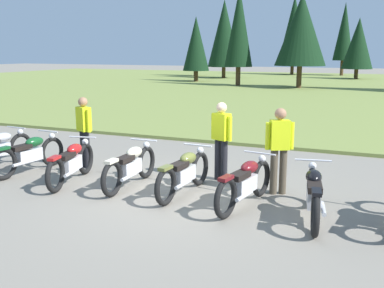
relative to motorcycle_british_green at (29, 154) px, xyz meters
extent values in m
plane|color=gray|center=(3.84, -0.21, -0.44)|extent=(140.00, 140.00, 0.00)
cube|color=olive|center=(3.84, 26.68, -0.39)|extent=(80.00, 44.00, 0.10)
cylinder|color=#47331E|center=(-3.36, 25.83, 0.33)|extent=(0.36, 0.36, 1.53)
cone|color=black|center=(-3.36, 25.83, 4.03)|extent=(2.13, 2.13, 5.88)
cylinder|color=#47331E|center=(1.35, 25.40, 0.40)|extent=(0.36, 0.36, 1.68)
cone|color=black|center=(1.35, 25.40, 3.72)|extent=(3.59, 3.59, 4.97)
cylinder|color=#47331E|center=(-8.17, 28.93, 0.08)|extent=(0.36, 0.36, 1.03)
cone|color=black|center=(-8.17, 28.93, 2.87)|extent=(2.27, 2.27, 4.56)
cylinder|color=#47331E|center=(-11.76, 37.22, 0.19)|extent=(0.36, 0.36, 1.26)
cone|color=black|center=(-11.76, 37.22, 2.83)|extent=(2.33, 2.33, 4.01)
cylinder|color=#47331E|center=(-7.65, 34.65, 0.16)|extent=(0.36, 0.36, 1.19)
cone|color=black|center=(-7.65, 34.65, 3.91)|extent=(3.12, 3.12, 6.31)
cylinder|color=#47331E|center=(-2.79, 43.68, 0.14)|extent=(0.36, 0.36, 1.15)
cone|color=black|center=(-2.79, 43.68, 4.46)|extent=(3.21, 3.21, 7.49)
cylinder|color=#47331E|center=(2.47, 44.06, 0.41)|extent=(0.36, 0.36, 1.70)
cone|color=black|center=(2.47, 44.06, 4.28)|extent=(2.10, 2.10, 6.02)
cylinder|color=#47331E|center=(4.34, 38.19, 0.08)|extent=(0.36, 0.36, 1.04)
cone|color=black|center=(4.34, 38.19, 2.95)|extent=(2.85, 2.85, 4.69)
torus|color=black|center=(-1.04, 0.81, -0.09)|extent=(0.16, 0.71, 0.70)
ellipsoid|color=#B7B7BC|center=(-1.08, 0.29, 0.24)|extent=(0.30, 0.50, 0.22)
cylinder|color=silver|center=(-1.04, 0.71, 0.42)|extent=(0.62, 0.08, 0.03)
sphere|color=silver|center=(-1.03, 0.83, 0.29)|extent=(0.14, 0.14, 0.14)
torus|color=black|center=(0.06, 0.68, -0.09)|extent=(0.16, 0.71, 0.70)
torus|color=black|center=(-0.06, -0.71, -0.09)|extent=(0.16, 0.71, 0.70)
cube|color=silver|center=(0.00, -0.01, -0.04)|extent=(0.26, 0.66, 0.28)
ellipsoid|color=#144C23|center=(0.01, 0.17, 0.24)|extent=(0.30, 0.50, 0.22)
cube|color=black|center=(-0.02, -0.23, 0.18)|extent=(0.26, 0.50, 0.10)
cube|color=#144C23|center=(-0.06, -0.71, 0.25)|extent=(0.17, 0.33, 0.06)
cylinder|color=silver|center=(0.05, 0.59, 0.42)|extent=(0.62, 0.09, 0.03)
sphere|color=silver|center=(0.06, 0.70, 0.29)|extent=(0.14, 0.14, 0.14)
cylinder|color=silver|center=(0.11, -0.32, -0.14)|extent=(0.12, 0.55, 0.07)
torus|color=black|center=(1.24, 0.40, -0.09)|extent=(0.25, 0.71, 0.70)
torus|color=black|center=(1.53, -0.97, -0.09)|extent=(0.25, 0.71, 0.70)
cube|color=silver|center=(1.39, -0.29, -0.04)|extent=(0.33, 0.67, 0.28)
ellipsoid|color=#AD1919|center=(1.35, -0.11, 0.24)|extent=(0.36, 0.52, 0.22)
cube|color=black|center=(1.43, -0.50, 0.18)|extent=(0.32, 0.52, 0.10)
cube|color=#AD1919|center=(1.53, -0.97, 0.25)|extent=(0.20, 0.34, 0.06)
cylinder|color=silver|center=(1.26, 0.30, 0.42)|extent=(0.61, 0.16, 0.03)
sphere|color=silver|center=(1.23, 0.42, 0.29)|extent=(0.14, 0.14, 0.14)
cylinder|color=silver|center=(1.59, -0.55, -0.14)|extent=(0.18, 0.55, 0.07)
torus|color=black|center=(2.65, 0.65, -0.09)|extent=(0.12, 0.70, 0.70)
torus|color=black|center=(2.69, -0.75, -0.09)|extent=(0.12, 0.70, 0.70)
cube|color=silver|center=(2.67, -0.05, -0.04)|extent=(0.22, 0.65, 0.28)
ellipsoid|color=beige|center=(2.66, 0.13, 0.24)|extent=(0.27, 0.49, 0.22)
cube|color=black|center=(2.67, -0.27, 0.18)|extent=(0.23, 0.49, 0.10)
cube|color=beige|center=(2.69, -0.75, 0.25)|extent=(0.15, 0.32, 0.06)
cylinder|color=silver|center=(2.65, 0.55, 0.42)|extent=(0.62, 0.05, 0.03)
sphere|color=silver|center=(2.65, 0.67, 0.29)|extent=(0.14, 0.14, 0.14)
cylinder|color=silver|center=(2.81, -0.34, -0.14)|extent=(0.09, 0.55, 0.07)
torus|color=black|center=(3.92, 0.61, -0.09)|extent=(0.14, 0.70, 0.70)
torus|color=black|center=(3.84, -0.79, -0.09)|extent=(0.14, 0.70, 0.70)
cube|color=silver|center=(3.88, -0.09, -0.04)|extent=(0.24, 0.65, 0.28)
ellipsoid|color=brown|center=(3.89, 0.09, 0.24)|extent=(0.29, 0.49, 0.22)
cube|color=black|center=(3.87, -0.31, 0.18)|extent=(0.25, 0.49, 0.10)
cube|color=brown|center=(3.84, -0.79, 0.25)|extent=(0.16, 0.33, 0.06)
cylinder|color=silver|center=(3.91, 0.51, 0.42)|extent=(0.62, 0.07, 0.03)
sphere|color=silver|center=(3.92, 0.63, 0.29)|extent=(0.14, 0.14, 0.14)
cylinder|color=silver|center=(4.00, -0.40, -0.14)|extent=(0.10, 0.55, 0.07)
torus|color=black|center=(5.26, 0.40, -0.09)|extent=(0.21, 0.71, 0.70)
torus|color=black|center=(5.04, -0.98, -0.09)|extent=(0.21, 0.71, 0.70)
cube|color=silver|center=(5.15, -0.29, -0.04)|extent=(0.30, 0.66, 0.28)
ellipsoid|color=maroon|center=(5.18, -0.11, 0.24)|extent=(0.33, 0.52, 0.22)
cube|color=black|center=(5.11, -0.50, 0.18)|extent=(0.29, 0.51, 0.10)
cube|color=maroon|center=(5.04, -0.98, 0.25)|extent=(0.19, 0.34, 0.06)
cylinder|color=silver|center=(5.24, 0.31, 0.42)|extent=(0.62, 0.13, 0.03)
sphere|color=silver|center=(5.26, 0.42, 0.29)|extent=(0.14, 0.14, 0.14)
cylinder|color=silver|center=(5.24, -0.61, -0.14)|extent=(0.16, 0.55, 0.07)
torus|color=black|center=(6.22, 0.22, -0.09)|extent=(0.24, 0.71, 0.70)
torus|color=black|center=(6.50, -1.15, -0.09)|extent=(0.24, 0.71, 0.70)
cube|color=silver|center=(6.36, -0.46, -0.04)|extent=(0.32, 0.67, 0.28)
ellipsoid|color=black|center=(6.33, -0.29, 0.24)|extent=(0.35, 0.52, 0.22)
cube|color=black|center=(6.41, -0.68, 0.18)|extent=(0.31, 0.51, 0.10)
cube|color=black|center=(6.50, -1.15, 0.25)|extent=(0.20, 0.34, 0.06)
cylinder|color=silver|center=(6.24, 0.13, 0.42)|extent=(0.61, 0.15, 0.03)
sphere|color=silver|center=(6.22, 0.24, 0.29)|extent=(0.14, 0.14, 0.14)
cylinder|color=silver|center=(6.56, -0.73, -0.14)|extent=(0.18, 0.55, 0.07)
cylinder|color=#4C4233|center=(5.60, 0.72, 0.00)|extent=(0.14, 0.14, 0.88)
cylinder|color=#4C4233|center=(5.45, 0.64, 0.00)|extent=(0.14, 0.14, 0.88)
cube|color=#D8EA19|center=(5.53, 0.68, 0.72)|extent=(0.42, 0.36, 0.56)
sphere|color=#9E7051|center=(5.53, 0.68, 1.12)|extent=(0.22, 0.22, 0.22)
cylinder|color=#D8EA19|center=(5.73, 0.79, 0.70)|extent=(0.09, 0.09, 0.52)
cylinder|color=#D8EA19|center=(5.32, 0.57, 0.70)|extent=(0.09, 0.09, 0.52)
cylinder|color=black|center=(0.79, 0.92, 0.00)|extent=(0.14, 0.14, 0.88)
cylinder|color=black|center=(0.96, 0.84, 0.00)|extent=(0.14, 0.14, 0.88)
cube|color=#D8EA19|center=(0.87, 0.88, 0.72)|extent=(0.42, 0.36, 0.56)
sphere|color=#9E7051|center=(0.87, 0.88, 1.12)|extent=(0.22, 0.22, 0.22)
cylinder|color=#D8EA19|center=(0.67, 0.98, 0.70)|extent=(0.09, 0.09, 0.52)
cylinder|color=#D8EA19|center=(1.08, 0.78, 0.70)|extent=(0.09, 0.09, 0.52)
cylinder|color=black|center=(4.10, 1.18, 0.00)|extent=(0.14, 0.14, 0.88)
cylinder|color=black|center=(4.27, 1.12, 0.00)|extent=(0.14, 0.14, 0.88)
cube|color=#D8EA19|center=(4.19, 1.15, 0.72)|extent=(0.42, 0.34, 0.56)
sphere|color=beige|center=(4.19, 1.15, 1.12)|extent=(0.22, 0.22, 0.22)
cylinder|color=#D8EA19|center=(3.97, 1.23, 0.70)|extent=(0.09, 0.09, 0.52)
cylinder|color=#D8EA19|center=(4.40, 1.06, 0.70)|extent=(0.09, 0.09, 0.52)
camera|label=1|loc=(7.36, -7.72, 2.28)|focal=42.50mm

